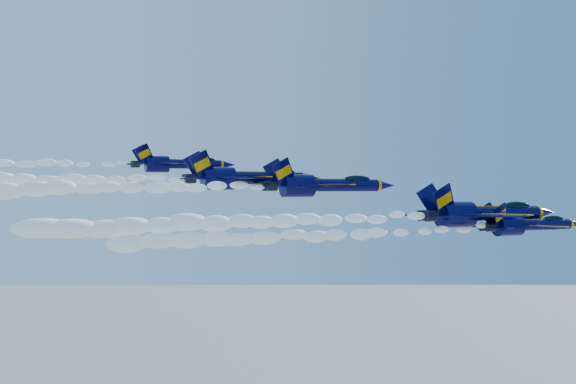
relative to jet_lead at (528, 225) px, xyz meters
name	(u,v)px	position (x,y,z in m)	size (l,w,h in m)	color
jet_lead	(528,225)	(0.00, 0.00, 0.00)	(15.29, 12.55, 5.68)	#050432
smoke_trail_jet_lead	(320,235)	(-27.65, 0.00, -0.39)	(42.23, 1.70, 1.53)	white
jet_second	(483,213)	(-5.84, 1.16, 1.46)	(19.61, 16.09, 7.29)	#050432
smoke_trail_jet_second	(246,222)	(-35.34, 1.16, 1.03)	(42.23, 2.19, 1.97)	white
jet_third	(324,185)	(-19.42, 16.17, 4.81)	(19.16, 15.72, 7.12)	#050432
smoke_trail_jet_third	(93,188)	(-48.72, 16.17, 4.39)	(42.23, 2.14, 1.92)	white
jet_fourth	(246,178)	(-28.55, 21.05, 5.78)	(19.50, 16.00, 7.25)	#050432
smoke_trail_jet_fourth	(5,180)	(-58.00, 21.05, 5.35)	(42.23, 2.17, 1.96)	white
jet_fifth	(178,164)	(-35.60, 30.34, 7.84)	(15.12, 12.40, 5.62)	#050432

